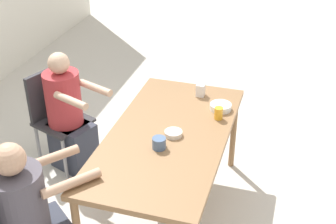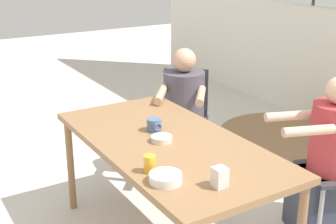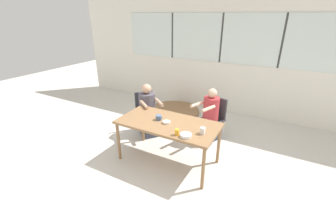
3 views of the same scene
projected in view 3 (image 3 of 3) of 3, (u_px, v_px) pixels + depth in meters
ground_plane at (168, 160)px, 3.90m from camera, size 16.00×16.00×0.00m
wall_back_with_windows at (220, 54)px, 5.44m from camera, size 8.40×0.08×2.80m
dining_table at (168, 126)px, 3.63m from camera, size 1.62×0.82×0.74m
chair_for_woman_green_shirt at (145, 108)px, 4.73m from camera, size 0.56×0.56×0.85m
chair_for_man_blue_shirt at (215, 115)px, 4.43m from camera, size 0.51×0.51×0.85m
person_woman_green_shirt at (148, 113)px, 4.59m from camera, size 0.68×0.64×1.07m
person_man_blue_shirt at (209, 118)px, 4.34m from camera, size 0.47×0.61×1.07m
coffee_mug at (159, 118)px, 3.67m from camera, size 0.10×0.09×0.08m
juice_glass at (177, 132)px, 3.21m from camera, size 0.06×0.06×0.09m
milk_carton_small at (203, 131)px, 3.24m from camera, size 0.07×0.07×0.10m
bowl_white_shallow at (186, 135)px, 3.16m from camera, size 0.16×0.16×0.05m
bowl_cereal at (166, 122)px, 3.56m from camera, size 0.13×0.13×0.03m
folded_table_stack at (174, 111)px, 5.76m from camera, size 1.29×1.29×0.09m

